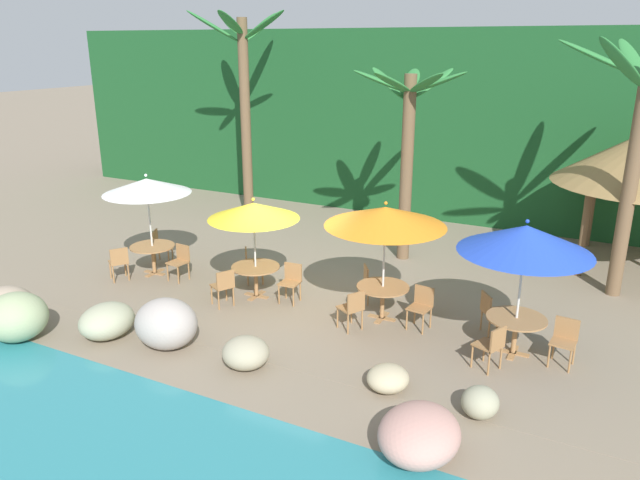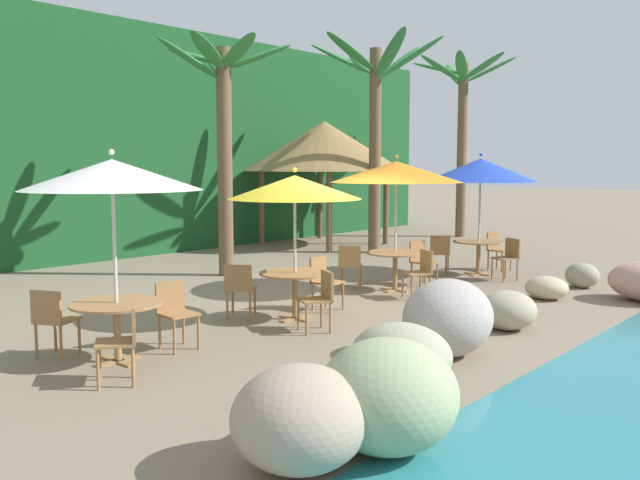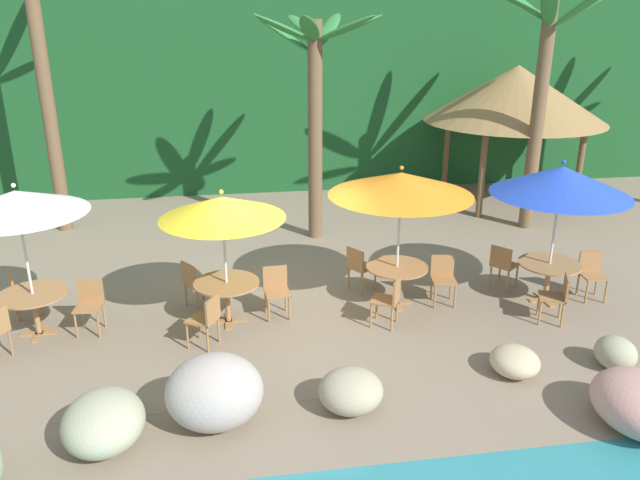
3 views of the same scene
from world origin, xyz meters
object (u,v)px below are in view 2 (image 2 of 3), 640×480
dining_table_yellow (295,280)px  chair_white_left (124,338)px  chair_orange_seaward (421,259)px  umbrella_blue (481,170)px  palapa_hut (324,146)px  umbrella_orange (396,172)px  chair_yellow_inland (240,287)px  chair_blue_inland (439,251)px  dining_table_white (117,313)px  chair_white_inland (52,318)px  umbrella_white (112,175)px  umbrella_yellow (295,187)px  chair_orange_inland (350,264)px  chair_orange_left (421,270)px  dining_table_orange (395,259)px  palm_tree_second (224,113)px  chair_yellow_left (320,296)px  chair_blue_seaward (496,248)px  palm_tree_fourth (463,113)px  chair_yellow_seaward (323,279)px  palm_tree_third (375,108)px  chair_white_seaward (175,309)px  dining_table_blue (479,247)px

dining_table_yellow → chair_white_left: bearing=-168.4°
chair_orange_seaward → umbrella_blue: umbrella_blue is taller
chair_white_left → palapa_hut: 13.38m
umbrella_blue → umbrella_orange: bearing=174.2°
chair_yellow_inland → chair_blue_inland: bearing=-0.9°
dining_table_white → chair_white_inland: 0.86m
umbrella_white → chair_yellow_inland: size_ratio=2.95×
umbrella_yellow → chair_orange_inland: size_ratio=2.69×
chair_yellow_inland → dining_table_white: bearing=-166.6°
umbrella_yellow → chair_orange_left: 3.13m
umbrella_white → palapa_hut: 12.46m
dining_table_orange → palm_tree_second: palm_tree_second is taller
palapa_hut → umbrella_orange: bearing=-129.0°
chair_yellow_left → chair_blue_seaward: (6.93, 0.74, 0.00)m
chair_blue_inland → palm_tree_second: (-3.06, 3.47, 2.95)m
palm_tree_second → palm_tree_fourth: size_ratio=0.85×
umbrella_blue → chair_white_left: bearing=-175.9°
chair_yellow_seaward → chair_white_left: bearing=-168.7°
chair_white_inland → palapa_hut: bearing=25.3°
umbrella_blue → palapa_hut: 6.53m
chair_orange_inland → palapa_hut: bearing=44.6°
dining_table_orange → palapa_hut: 7.93m
dining_table_orange → palm_tree_third: 6.53m
chair_orange_seaward → umbrella_blue: bearing=-7.6°
chair_white_inland → umbrella_yellow: (3.52, -0.78, 1.53)m
dining_table_white → dining_table_orange: (6.09, 0.18, 0.00)m
palm_tree_third → chair_white_seaward: bearing=-158.0°
chair_yellow_seaward → dining_table_orange: size_ratio=0.79×
chair_blue_seaward → chair_white_inland: bearing=175.3°
umbrella_white → chair_blue_seaward: bearing=-0.5°
palm_tree_second → chair_blue_inland: bearing=-48.6°
chair_orange_left → palm_tree_fourth: bearing=25.9°
chair_yellow_seaward → chair_blue_inland: 4.34m
chair_orange_left → palm_tree_second: size_ratio=0.17×
chair_white_inland → dining_table_blue: 9.31m
umbrella_orange → dining_table_blue: size_ratio=2.33×
dining_table_white → umbrella_orange: size_ratio=0.43×
chair_blue_seaward → chair_blue_inland: 1.57m
chair_yellow_seaward → palm_tree_second: 5.03m
chair_orange_inland → palm_tree_second: bearing=96.5°
palapa_hut → palm_tree_second: bearing=-159.8°
chair_white_inland → palm_tree_fourth: 16.74m
chair_white_left → chair_orange_left: bearing=1.4°
chair_orange_left → chair_blue_seaward: 3.97m
umbrella_white → dining_table_blue: bearing=-0.7°
umbrella_yellow → dining_table_yellow: bearing=0.0°
umbrella_white → chair_blue_inland: umbrella_white is taller
chair_white_left → palm_tree_second: size_ratio=0.17×
chair_yellow_seaward → palapa_hut: size_ratio=0.18×
dining_table_yellow → chair_orange_seaward: size_ratio=1.26×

